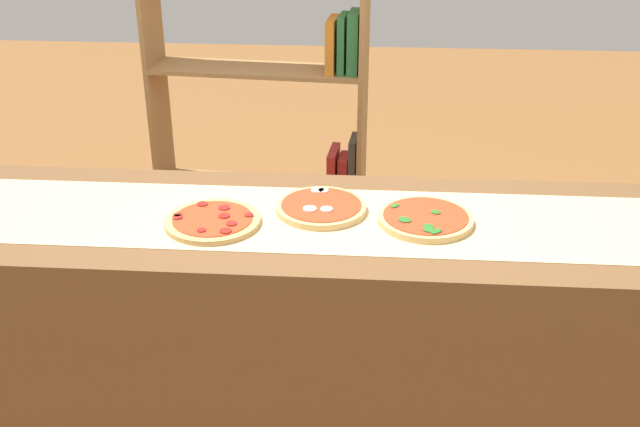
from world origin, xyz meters
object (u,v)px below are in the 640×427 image
(pizza_pepperoni_0, at_px, (213,221))
(pizza_spinach_2, at_px, (425,218))
(bookshelf, at_px, (284,148))
(pizza_mozzarella_1, at_px, (321,207))

(pizza_pepperoni_0, xyz_separation_m, pizza_spinach_2, (0.65, 0.06, 0.00))
(pizza_pepperoni_0, distance_m, bookshelf, 1.17)
(pizza_mozzarella_1, xyz_separation_m, pizza_spinach_2, (0.32, -0.05, 0.00))
(pizza_pepperoni_0, height_order, bookshelf, bookshelf)
(pizza_spinach_2, bearing_deg, bookshelf, 117.40)
(pizza_pepperoni_0, xyz_separation_m, bookshelf, (0.08, 1.15, -0.21))
(pizza_spinach_2, relative_size, bookshelf, 0.17)
(pizza_mozzarella_1, xyz_separation_m, bookshelf, (-0.24, 1.04, -0.21))
(pizza_pepperoni_0, relative_size, bookshelf, 0.17)
(pizza_spinach_2, xyz_separation_m, bookshelf, (-0.56, 1.09, -0.21))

